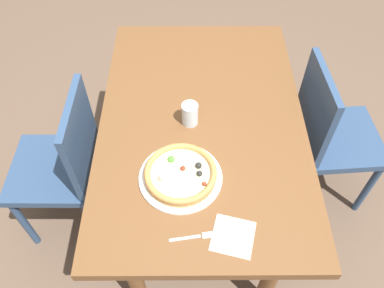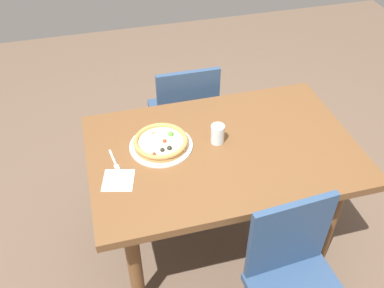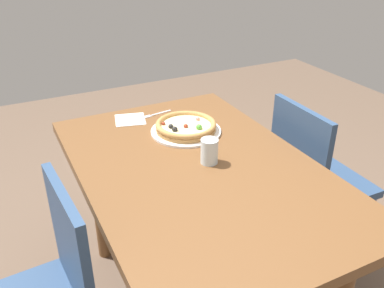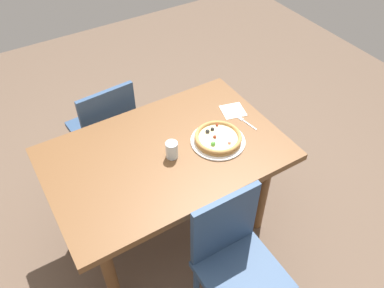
# 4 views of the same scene
# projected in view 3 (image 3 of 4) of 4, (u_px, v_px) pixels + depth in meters

# --- Properties ---
(dining_table) EXTENTS (1.34, 0.87, 0.75)m
(dining_table) POSITION_uv_depth(u_px,v_px,m) (199.00, 189.00, 1.66)
(dining_table) COLOR brown
(dining_table) RESTS_ON ground
(chair_near) EXTENTS (0.40, 0.40, 0.88)m
(chair_near) POSITION_uv_depth(u_px,v_px,m) (313.00, 179.00, 2.02)
(chair_near) COLOR navy
(chair_near) RESTS_ON ground
(plate) EXTENTS (0.32, 0.32, 0.01)m
(plate) POSITION_uv_depth(u_px,v_px,m) (186.00, 131.00, 1.88)
(plate) COLOR white
(plate) RESTS_ON dining_table
(pizza) EXTENTS (0.27, 0.27, 0.05)m
(pizza) POSITION_uv_depth(u_px,v_px,m) (186.00, 126.00, 1.87)
(pizza) COLOR #B78447
(pizza) RESTS_ON plate
(fork) EXTENTS (0.04, 0.17, 0.00)m
(fork) POSITION_uv_depth(u_px,v_px,m) (154.00, 115.00, 2.05)
(fork) COLOR silver
(fork) RESTS_ON dining_table
(drinking_glass) EXTENTS (0.07, 0.07, 0.10)m
(drinking_glass) POSITION_uv_depth(u_px,v_px,m) (209.00, 151.00, 1.62)
(drinking_glass) COLOR silver
(drinking_glass) RESTS_ON dining_table
(napkin) EXTENTS (0.17, 0.17, 0.00)m
(napkin) POSITION_uv_depth(u_px,v_px,m) (130.00, 120.00, 2.00)
(napkin) COLOR white
(napkin) RESTS_ON dining_table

